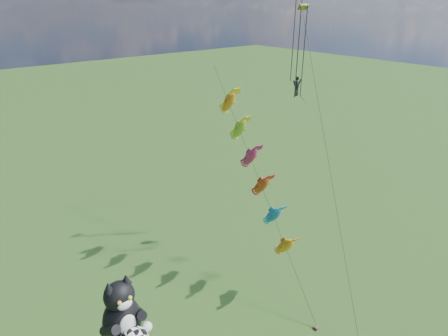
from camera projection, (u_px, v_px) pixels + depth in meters
cat_kite_rig at (124, 321)px, 20.79m from camera, size 2.52×4.10×10.51m
fish_windsock_rig at (256, 172)px, 32.46m from camera, size 2.52×15.84×18.49m
parafoil_rig at (299, 71)px, 34.17m from camera, size 8.56×15.81×26.02m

